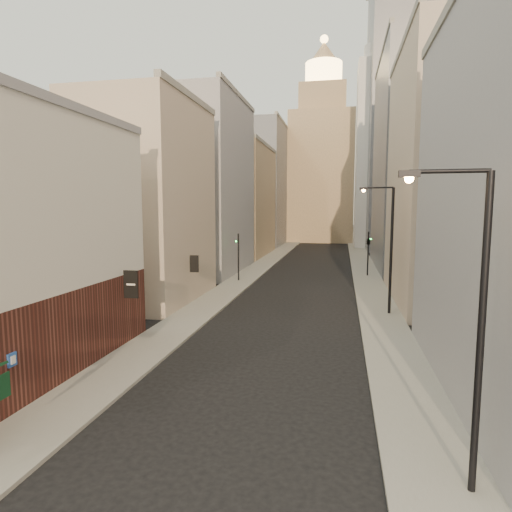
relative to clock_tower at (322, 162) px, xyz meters
The scene contains 15 objects.
sidewalk_left 41.32m from the clock_tower, 98.46° to the right, with size 3.00×140.00×0.15m, color gray.
sidewalk_right 41.64m from the clock_tower, 78.54° to the right, with size 3.00×140.00×0.15m, color gray.
left_bldg_beige 67.60m from the clock_tower, 99.46° to the right, with size 8.00×12.00×16.00m, color #BCA68E.
left_bldg_grey 51.76m from the clock_tower, 102.41° to the right, with size 8.00×16.00×20.00m, color gray.
left_bldg_tan 35.05m from the clock_tower, 108.97° to the right, with size 8.00×18.00×17.00m, color #917A5C.
left_bldg_wingrid 17.23m from the clock_tower, 132.51° to the right, with size 8.00×20.00×24.00m, color gray.
right_bldg_beige 63.81m from the clock_tower, 78.16° to the right, with size 8.00×16.00×20.00m, color #BCA68E.
right_bldg_wingrid 44.21m from the clock_tower, 72.80° to the right, with size 8.00×20.00×26.00m, color gray.
highrise 24.93m from the clock_tower, 36.38° to the right, with size 21.00×23.00×51.20m.
clock_tower is the anchor object (origin of this frame).
white_tower 17.83m from the clock_tower, 51.84° to the right, with size 8.00×8.00×41.50m.
streetlamp_near 88.40m from the clock_tower, 84.74° to the right, with size 2.27×0.23×8.66m.
streetlamp_mid 69.06m from the clock_tower, 83.32° to the right, with size 2.39×0.43×9.11m.
traffic_light_left 58.26m from the clock_tower, 95.79° to the right, with size 0.60×0.54×5.00m.
traffic_light_right 52.72m from the clock_tower, 81.42° to the right, with size 0.65×0.65×5.00m.
Camera 1 is at (3.68, -6.72, 7.71)m, focal length 30.00 mm.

